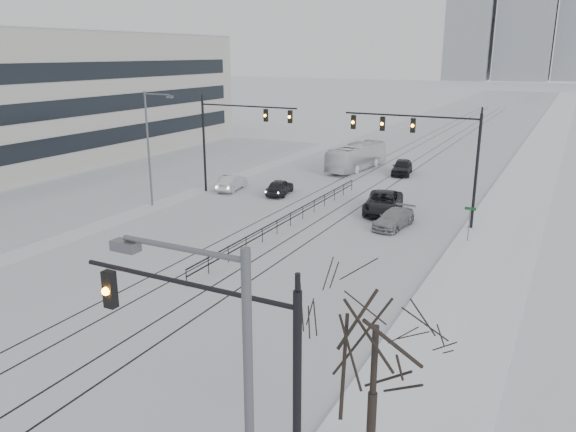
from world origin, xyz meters
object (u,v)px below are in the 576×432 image
(sedan_nb_far, at_px, (402,167))
(traffic_mast_near, at_px, (236,374))
(box_truck, at_px, (357,157))
(bare_tree, at_px, (375,343))
(sedan_nb_front, at_px, (383,203))
(sedan_nb_right, at_px, (394,219))
(sedan_sb_inner, at_px, (280,187))
(sedan_sb_outer, at_px, (232,183))

(sedan_nb_far, bearing_deg, traffic_mast_near, -88.81)
(sedan_nb_far, bearing_deg, box_truck, 167.26)
(bare_tree, bearing_deg, sedan_nb_front, 107.24)
(bare_tree, height_order, box_truck, bare_tree)
(sedan_nb_right, height_order, sedan_nb_far, sedan_nb_far)
(sedan_sb_inner, relative_size, box_truck, 0.42)
(box_truck, bearing_deg, sedan_sb_outer, 71.48)
(sedan_nb_right, relative_size, box_truck, 0.45)
(sedan_nb_far, bearing_deg, bare_tree, -84.90)
(sedan_sb_outer, bearing_deg, sedan_nb_front, 166.88)
(sedan_nb_far, distance_m, box_truck, 5.00)
(sedan_nb_far, bearing_deg, sedan_nb_front, -89.28)
(traffic_mast_near, relative_size, sedan_sb_outer, 1.69)
(traffic_mast_near, distance_m, bare_tree, 3.85)
(bare_tree, height_order, sedan_nb_front, bare_tree)
(traffic_mast_near, bearing_deg, sedan_nb_far, 101.11)
(sedan_sb_outer, distance_m, box_truck, 15.28)
(traffic_mast_near, xyz_separation_m, sedan_nb_front, (-6.10, 30.43, -3.77))
(traffic_mast_near, relative_size, bare_tree, 1.15)
(traffic_mast_near, xyz_separation_m, box_truck, (-13.75, 45.01, -3.23))
(sedan_sb_inner, xyz_separation_m, sedan_nb_far, (7.00, 13.00, 0.09))
(sedan_nb_front, bearing_deg, bare_tree, -83.59)
(traffic_mast_near, distance_m, sedan_nb_front, 31.26)
(bare_tree, xyz_separation_m, sedan_sb_inner, (-18.20, 28.76, -3.81))
(sedan_nb_front, bearing_deg, box_truck, 106.87)
(sedan_nb_right, bearing_deg, sedan_sb_outer, 172.50)
(bare_tree, relative_size, sedan_nb_front, 1.08)
(sedan_sb_outer, bearing_deg, sedan_nb_far, -140.43)
(traffic_mast_near, height_order, sedan_nb_far, traffic_mast_near)
(bare_tree, xyz_separation_m, sedan_nb_right, (-6.64, 24.08, -3.86))
(traffic_mast_near, relative_size, sedan_nb_front, 1.24)
(sedan_sb_outer, distance_m, sedan_nb_right, 16.68)
(sedan_sb_outer, bearing_deg, bare_tree, 119.10)
(traffic_mast_near, bearing_deg, sedan_sb_outer, 123.11)
(sedan_nb_front, xyz_separation_m, sedan_nb_right, (1.87, -3.35, -0.16))
(traffic_mast_near, relative_size, sedan_nb_far, 1.56)
(sedan_nb_right, bearing_deg, sedan_sb_inner, 164.94)
(box_truck, bearing_deg, bare_tree, 118.27)
(sedan_sb_outer, relative_size, sedan_nb_right, 0.96)
(bare_tree, bearing_deg, sedan_sb_outer, 128.90)
(sedan_nb_far, relative_size, box_truck, 0.47)
(traffic_mast_near, bearing_deg, sedan_nb_right, 98.88)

